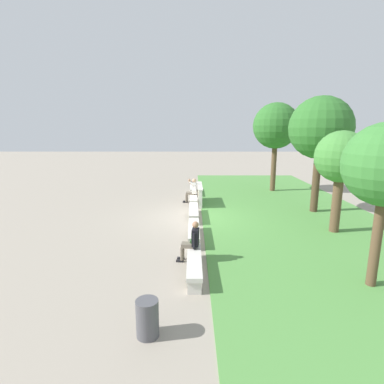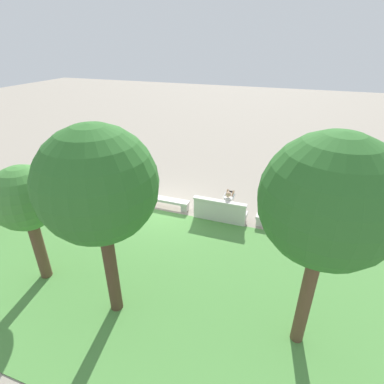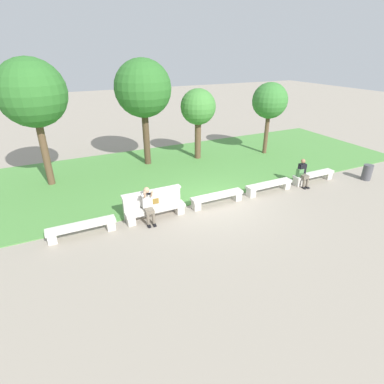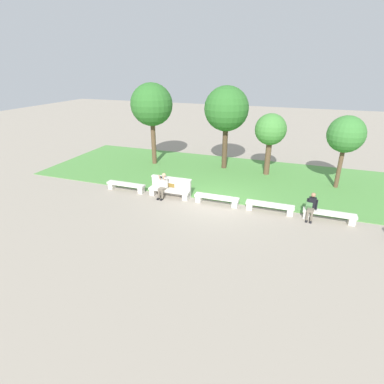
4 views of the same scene
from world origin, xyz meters
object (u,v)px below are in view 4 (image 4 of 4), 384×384
(bench_far, at_px, (270,206))
(person_distant, at_px, (312,206))
(bench_near, at_px, (169,192))
(tree_left_background, at_px, (226,109))
(bench_end, at_px, (329,215))
(tree_behind_wall, at_px, (152,105))
(bench_mid, at_px, (217,199))
(tree_far_back, at_px, (346,135))
(tree_right_background, at_px, (271,130))
(backpack, at_px, (309,206))
(bench_main, at_px, (126,186))
(person_photographer, at_px, (163,184))

(bench_far, xyz_separation_m, person_distant, (1.83, -0.07, 0.36))
(bench_near, xyz_separation_m, tree_left_background, (1.57, 5.80, 3.63))
(bench_end, bearing_deg, tree_behind_wall, 155.67)
(bench_mid, distance_m, tree_far_back, 7.92)
(bench_mid, relative_size, tree_right_background, 0.58)
(person_distant, bearing_deg, backpack, 146.43)
(person_distant, xyz_separation_m, backpack, (-0.10, 0.07, -0.05))
(bench_near, bearing_deg, person_distant, -0.53)
(bench_far, xyz_separation_m, tree_far_back, (3.27, 4.50, 2.77))
(person_distant, height_order, tree_right_background, tree_right_background)
(bench_main, distance_m, tree_behind_wall, 6.38)
(bench_far, distance_m, person_photographer, 5.58)
(tree_right_background, bearing_deg, tree_far_back, -12.97)
(bench_end, bearing_deg, person_photographer, -179.46)
(bench_near, relative_size, tree_far_back, 0.55)
(bench_near, distance_m, tree_behind_wall, 7.18)
(person_photographer, height_order, tree_behind_wall, tree_behind_wall)
(bench_mid, xyz_separation_m, tree_far_back, (5.90, 4.50, 2.77))
(bench_main, relative_size, bench_mid, 1.00)
(bench_mid, xyz_separation_m, person_distant, (4.46, -0.07, 0.36))
(bench_main, height_order, tree_left_background, tree_left_background)
(tree_left_background, xyz_separation_m, tree_far_back, (6.97, -1.29, -0.86))
(tree_behind_wall, relative_size, tree_right_background, 1.42)
(bench_end, xyz_separation_m, person_photographer, (-8.20, -0.08, 0.43))
(bench_mid, relative_size, backpack, 5.29)
(person_distant, relative_size, tree_left_background, 0.23)
(bench_near, distance_m, tree_right_background, 7.49)
(backpack, height_order, tree_behind_wall, tree_behind_wall)
(bench_far, relative_size, person_photographer, 1.72)
(bench_near, height_order, bench_mid, same)
(tree_behind_wall, height_order, tree_right_background, tree_behind_wall)
(tree_far_back, bearing_deg, backpack, -108.92)
(person_photographer, relative_size, tree_behind_wall, 0.24)
(bench_mid, bearing_deg, person_photographer, -178.49)
(backpack, xyz_separation_m, tree_left_background, (-5.42, 5.79, 3.31))
(tree_right_background, bearing_deg, tree_behind_wall, -177.50)
(bench_far, xyz_separation_m, tree_right_background, (-0.80, 5.44, 2.55))
(bench_mid, bearing_deg, person_distant, -0.85)
(bench_mid, height_order, tree_far_back, tree_far_back)
(backpack, distance_m, tree_right_background, 6.40)
(bench_near, bearing_deg, tree_right_background, 50.58)
(tree_far_back, bearing_deg, bench_end, -98.04)
(person_photographer, xyz_separation_m, tree_left_background, (1.87, 5.87, 3.20))
(tree_behind_wall, bearing_deg, bench_end, -24.33)
(bench_near, bearing_deg, backpack, 0.02)
(bench_far, xyz_separation_m, tree_left_background, (-3.70, 5.80, 3.63))
(bench_end, xyz_separation_m, tree_behind_wall, (-11.27, 5.10, 3.77))
(bench_mid, bearing_deg, tree_behind_wall, 139.68)
(person_photographer, distance_m, tree_behind_wall, 6.89)
(bench_near, height_order, bench_end, same)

